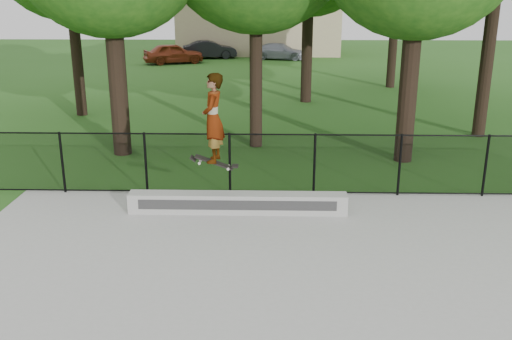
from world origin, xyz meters
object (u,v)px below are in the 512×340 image
Objects in this scene: car_b at (210,50)px; car_c at (280,51)px; car_a at (173,53)px; skater_airborne at (213,119)px; grind_ledge at (238,203)px.

car_b is 0.97× the size of car_c.
skater_airborne is at bearing 168.40° from car_a.
car_b is (-3.67, 29.47, 0.34)m from grind_ledge.
car_c is (1.35, 29.05, 0.28)m from grind_ledge.
car_a is 7.55m from car_c.
grind_ledge is 27.15m from car_a.
car_a is 27.31m from skater_airborne.
skater_airborne is (5.30, -26.75, 1.53)m from car_a.
car_a is at bearing 122.70° from car_c.
car_c reaches higher than grind_ledge.
car_c is at bearing -93.31° from car_a.
car_c is (7.12, 2.52, -0.11)m from car_a.
car_b reaches higher than car_c.
skater_airborne reaches higher than car_a.
grind_ledge is 1.35× the size of car_c.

